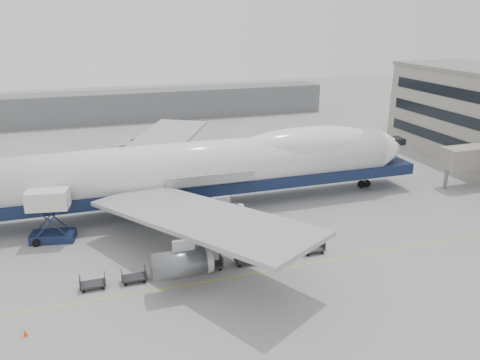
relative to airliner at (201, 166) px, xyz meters
name	(u,v)px	position (x,y,z in m)	size (l,w,h in m)	color
ground	(222,248)	(-0.64, -12.00, -5.62)	(260.00, 260.00, 0.00)	gray
apron_line	(239,276)	(-0.64, -18.00, -5.62)	(60.00, 0.15, 0.01)	gold
hangar	(100,107)	(-10.64, 58.00, -2.12)	(110.00, 8.00, 7.00)	slate
airliner	(201,166)	(0.00, 0.00, 0.00)	(67.00, 55.30, 19.98)	white
catering_truck	(50,212)	(-18.21, -4.42, -2.19)	(5.04, 3.83, 6.04)	#162243
traffic_cone	(25,333)	(-19.45, -21.43, -5.37)	(0.37, 0.37, 0.54)	#FA4C0D
dolly_0	(93,283)	(-14.19, -15.92, -5.09)	(2.30, 1.35, 1.30)	#2D2D30
dolly_1	(134,277)	(-10.45, -15.92, -5.09)	(2.30, 1.35, 1.30)	#2D2D30
dolly_2	(173,270)	(-6.71, -15.92, -5.09)	(2.30, 1.35, 1.30)	#2D2D30
dolly_3	(211,265)	(-2.96, -15.92, -5.09)	(2.30, 1.35, 1.30)	#2D2D30
dolly_4	(246,259)	(0.78, -15.92, -5.09)	(2.30, 1.35, 1.30)	#2D2D30
dolly_5	(280,253)	(4.52, -15.92, -5.09)	(2.30, 1.35, 1.30)	#2D2D30
dolly_6	(313,248)	(8.27, -15.92, -5.09)	(2.30, 1.35, 1.30)	#2D2D30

